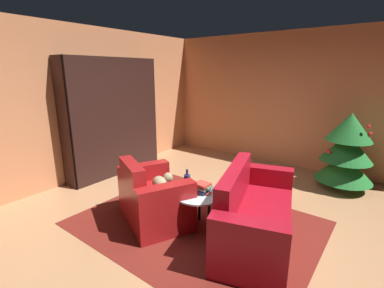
% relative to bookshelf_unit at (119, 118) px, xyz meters
% --- Properties ---
extents(ground_plane, '(6.96, 6.96, 0.00)m').
position_rel_bookshelf_unit_xyz_m(ground_plane, '(2.54, -0.58, -1.07)').
color(ground_plane, tan).
extents(wall_back, '(5.65, 0.06, 2.72)m').
position_rel_bookshelf_unit_xyz_m(wall_back, '(2.54, 2.35, 0.29)').
color(wall_back, '#D17F51').
rests_on(wall_back, ground).
extents(wall_left, '(0.06, 5.92, 2.72)m').
position_rel_bookshelf_unit_xyz_m(wall_left, '(-0.26, -0.58, 0.29)').
color(wall_left, '#D17F51').
rests_on(wall_left, ground).
extents(area_rug, '(2.97, 2.29, 0.01)m').
position_rel_bookshelf_unit_xyz_m(area_rug, '(2.38, -0.72, -1.06)').
color(area_rug, maroon).
rests_on(area_rug, ground).
extents(bookshelf_unit, '(0.37, 1.94, 2.19)m').
position_rel_bookshelf_unit_xyz_m(bookshelf_unit, '(0.00, 0.00, 0.00)').
color(bookshelf_unit, black).
rests_on(bookshelf_unit, ground).
extents(armchair_red, '(1.25, 1.10, 0.86)m').
position_rel_bookshelf_unit_xyz_m(armchair_red, '(1.88, -1.00, -0.75)').
color(armchair_red, maroon).
rests_on(armchair_red, ground).
extents(couch_red, '(1.19, 1.85, 0.87)m').
position_rel_bookshelf_unit_xyz_m(couch_red, '(3.12, -0.57, -0.77)').
color(couch_red, maroon).
rests_on(couch_red, ground).
extents(coffee_table, '(0.62, 0.62, 0.47)m').
position_rel_bookshelf_unit_xyz_m(coffee_table, '(2.45, -0.77, -0.65)').
color(coffee_table, black).
rests_on(coffee_table, ground).
extents(book_stack_on_table, '(0.22, 0.17, 0.13)m').
position_rel_bookshelf_unit_xyz_m(book_stack_on_table, '(2.49, -0.73, -0.53)').
color(book_stack_on_table, red).
rests_on(book_stack_on_table, coffee_table).
extents(bottle_on_table, '(0.08, 0.08, 0.28)m').
position_rel_bookshelf_unit_xyz_m(bottle_on_table, '(2.28, -0.78, -0.49)').
color(bottle_on_table, navy).
rests_on(bottle_on_table, coffee_table).
extents(decorated_tree, '(0.90, 0.90, 1.31)m').
position_rel_bookshelf_unit_xyz_m(decorated_tree, '(3.71, 1.69, -0.39)').
color(decorated_tree, brown).
rests_on(decorated_tree, ground).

